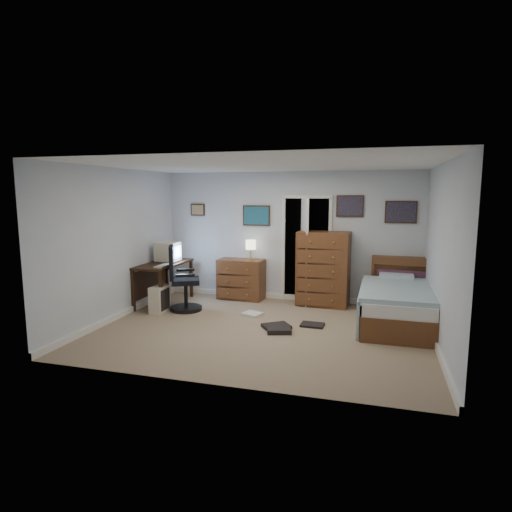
{
  "coord_description": "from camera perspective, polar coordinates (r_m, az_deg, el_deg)",
  "views": [
    {
      "loc": [
        1.64,
        -6.15,
        2.09
      ],
      "look_at": [
        -0.18,
        0.3,
        1.1
      ],
      "focal_mm": 30.0,
      "sensor_mm": 36.0,
      "label": 1
    }
  ],
  "objects": [
    {
      "name": "floor",
      "position": [
        6.7,
        0.83,
        -9.86
      ],
      "size": [
        5.0,
        4.0,
        0.02
      ],
      "primitive_type": "cube",
      "color": "gray",
      "rests_on": "ground"
    },
    {
      "name": "computer_desk",
      "position": [
        8.31,
        -12.78,
        -2.11
      ],
      "size": [
        0.63,
        1.36,
        0.79
      ],
      "rotation": [
        0.0,
        0.0,
        0.0
      ],
      "color": "black",
      "rests_on": "floor"
    },
    {
      "name": "crt_monitor",
      "position": [
        8.32,
        -11.66,
        0.56
      ],
      "size": [
        0.41,
        0.38,
        0.38
      ],
      "rotation": [
        0.0,
        0.0,
        0.0
      ],
      "color": "beige",
      "rests_on": "computer_desk"
    },
    {
      "name": "keyboard",
      "position": [
        7.84,
        -12.28,
        -1.27
      ],
      "size": [
        0.16,
        0.42,
        0.03
      ],
      "primitive_type": "cube",
      "rotation": [
        0.0,
        0.0,
        0.0
      ],
      "color": "beige",
      "rests_on": "computer_desk"
    },
    {
      "name": "pc_tower",
      "position": [
        7.77,
        -12.7,
        -5.61
      ],
      "size": [
        0.22,
        0.44,
        0.47
      ],
      "rotation": [
        0.0,
        0.0,
        0.0
      ],
      "color": "beige",
      "rests_on": "floor"
    },
    {
      "name": "office_chair",
      "position": [
        7.76,
        -9.85,
        -3.91
      ],
      "size": [
        0.75,
        0.75,
        1.17
      ],
      "rotation": [
        0.0,
        0.0,
        0.44
      ],
      "color": "black",
      "rests_on": "floor"
    },
    {
      "name": "media_stack",
      "position": [
        9.45,
        -9.27,
        -2.13
      ],
      "size": [
        0.16,
        0.16,
        0.77
      ],
      "primitive_type": "cube",
      "rotation": [
        0.0,
        0.0,
        -0.06
      ],
      "color": "maroon",
      "rests_on": "floor"
    },
    {
      "name": "low_dresser",
      "position": [
        8.49,
        -1.99,
        -3.1
      ],
      "size": [
        0.92,
        0.51,
        0.79
      ],
      "primitive_type": "cube",
      "rotation": [
        0.0,
        0.0,
        -0.07
      ],
      "color": "brown",
      "rests_on": "floor"
    },
    {
      "name": "table_lamp",
      "position": [
        8.33,
        -0.7,
        1.42
      ],
      "size": [
        0.21,
        0.21,
        0.39
      ],
      "rotation": [
        0.0,
        0.0,
        -0.07
      ],
      "color": "gold",
      "rests_on": "low_dresser"
    },
    {
      "name": "doorway",
      "position": [
        8.59,
        7.02,
        1.06
      ],
      "size": [
        0.96,
        1.12,
        2.05
      ],
      "color": "black",
      "rests_on": "floor"
    },
    {
      "name": "tall_dresser",
      "position": [
        8.08,
        8.98,
        -1.67
      ],
      "size": [
        0.97,
        0.61,
        1.38
      ],
      "primitive_type": "cube",
      "rotation": [
        0.0,
        0.0,
        -0.06
      ],
      "color": "brown",
      "rests_on": "floor"
    },
    {
      "name": "headboard_bookcase",
      "position": [
        8.18,
        18.83,
        -3.24
      ],
      "size": [
        1.07,
        0.33,
        0.95
      ],
      "rotation": [
        0.0,
        0.0,
        -0.06
      ],
      "color": "brown",
      "rests_on": "floor"
    },
    {
      "name": "bed",
      "position": [
        7.23,
        18.13,
        -6.18
      ],
      "size": [
        1.14,
        2.1,
        0.68
      ],
      "rotation": [
        0.0,
        0.0,
        -0.01
      ],
      "color": "brown",
      "rests_on": "floor"
    },
    {
      "name": "wall_posters",
      "position": [
        8.2,
        8.33,
        5.91
      ],
      "size": [
        4.38,
        0.04,
        0.6
      ],
      "color": "#331E11",
      "rests_on": "floor"
    },
    {
      "name": "floor_clutter",
      "position": [
        6.84,
        3.01,
        -9.16
      ],
      "size": [
        1.47,
        1.13,
        0.07
      ],
      "rotation": [
        0.0,
        0.0,
        0.27
      ],
      "color": "black",
      "rests_on": "floor"
    }
  ]
}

